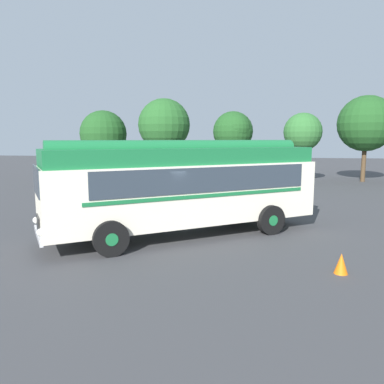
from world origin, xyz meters
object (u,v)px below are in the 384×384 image
at_px(vintage_bus, 185,184).
at_px(car_mid_left, 199,179).
at_px(traffic_cone, 341,264).
at_px(car_near_left, 161,178).

height_order(vintage_bus, car_mid_left, vintage_bus).
bearing_deg(car_mid_left, traffic_cone, -68.21).
height_order(vintage_bus, traffic_cone, vintage_bus).
height_order(vintage_bus, car_near_left, vintage_bus).
bearing_deg(traffic_cone, car_near_left, 119.55).
distance_m(vintage_bus, traffic_cone, 6.01).
xyz_separation_m(vintage_bus, car_near_left, (-3.84, 11.91, -1.05)).
relative_size(car_near_left, traffic_cone, 7.90).
xyz_separation_m(car_near_left, car_mid_left, (2.68, -0.35, 0.00)).
bearing_deg(vintage_bus, traffic_cone, -34.52).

